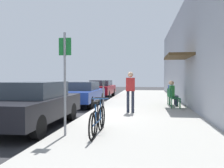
# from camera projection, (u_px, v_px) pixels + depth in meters

# --- Properties ---
(ground_plane) EXTENTS (60.00, 60.00, 0.00)m
(ground_plane) POSITION_uv_depth(u_px,v_px,m) (85.00, 117.00, 9.51)
(ground_plane) COLOR #2D2D30
(sidewalk_slab) EXTENTS (4.50, 32.00, 0.12)m
(sidewalk_slab) POSITION_uv_depth(u_px,v_px,m) (142.00, 110.00, 11.17)
(sidewalk_slab) COLOR #9E9B93
(sidewalk_slab) RESTS_ON ground_plane
(building_facade) EXTENTS (1.40, 32.00, 5.82)m
(building_facade) POSITION_uv_depth(u_px,v_px,m) (195.00, 49.00, 10.76)
(building_facade) COLOR #999EA8
(building_facade) RESTS_ON ground_plane
(parked_car_0) EXTENTS (1.80, 4.40, 1.45)m
(parked_car_0) POSITION_uv_depth(u_px,v_px,m) (34.00, 104.00, 7.50)
(parked_car_0) COLOR black
(parked_car_0) RESTS_ON ground_plane
(parked_car_1) EXTENTS (1.80, 4.40, 1.34)m
(parked_car_1) POSITION_uv_depth(u_px,v_px,m) (82.00, 93.00, 13.23)
(parked_car_1) COLOR navy
(parked_car_1) RESTS_ON ground_plane
(parked_car_2) EXTENTS (1.80, 4.40, 1.36)m
(parked_car_2) POSITION_uv_depth(u_px,v_px,m) (101.00, 88.00, 18.77)
(parked_car_2) COLOR maroon
(parked_car_2) RESTS_ON ground_plane
(parking_meter) EXTENTS (0.12, 0.10, 1.32)m
(parking_meter) POSITION_uv_depth(u_px,v_px,m) (103.00, 92.00, 11.11)
(parking_meter) COLOR slate
(parking_meter) RESTS_ON sidewalk_slab
(street_sign) EXTENTS (0.32, 0.06, 2.60)m
(street_sign) POSITION_uv_depth(u_px,v_px,m) (65.00, 76.00, 5.94)
(street_sign) COLOR gray
(street_sign) RESTS_ON sidewalk_slab
(bicycle_0) EXTENTS (0.46, 1.71, 0.90)m
(bicycle_0) POSITION_uv_depth(u_px,v_px,m) (99.00, 119.00, 6.29)
(bicycle_0) COLOR black
(bicycle_0) RESTS_ON sidewalk_slab
(bicycle_1) EXTENTS (0.46, 1.71, 0.90)m
(bicycle_1) POSITION_uv_depth(u_px,v_px,m) (97.00, 121.00, 5.97)
(bicycle_1) COLOR black
(bicycle_1) RESTS_ON sidewalk_slab
(cafe_chair_0) EXTENTS (0.47, 0.47, 0.87)m
(cafe_chair_0) POSITION_uv_depth(u_px,v_px,m) (174.00, 98.00, 11.17)
(cafe_chair_0) COLOR #14592D
(cafe_chair_0) RESTS_ON sidewalk_slab
(cafe_chair_1) EXTENTS (0.48, 0.48, 0.87)m
(cafe_chair_1) POSITION_uv_depth(u_px,v_px,m) (172.00, 96.00, 12.15)
(cafe_chair_1) COLOR #14592D
(cafe_chair_1) RESTS_ON sidewalk_slab
(seated_patron_1) EXTENTS (0.45, 0.39, 1.29)m
(seated_patron_1) POSITION_uv_depth(u_px,v_px,m) (173.00, 92.00, 12.14)
(seated_patron_1) COLOR #232838
(seated_patron_1) RESTS_ON sidewalk_slab
(cafe_chair_2) EXTENTS (0.50, 0.50, 0.87)m
(cafe_chair_2) POSITION_uv_depth(u_px,v_px,m) (171.00, 95.00, 12.69)
(cafe_chair_2) COLOR #14592D
(cafe_chair_2) RESTS_ON sidewalk_slab
(seated_patron_2) EXTENTS (0.47, 0.41, 1.29)m
(seated_patron_2) POSITION_uv_depth(u_px,v_px,m) (172.00, 92.00, 12.69)
(seated_patron_2) COLOR #232838
(seated_patron_2) RESTS_ON sidewalk_slab
(pedestrian_standing) EXTENTS (0.36, 0.22, 1.70)m
(pedestrian_standing) POSITION_uv_depth(u_px,v_px,m) (130.00, 89.00, 9.81)
(pedestrian_standing) COLOR #232838
(pedestrian_standing) RESTS_ON sidewalk_slab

